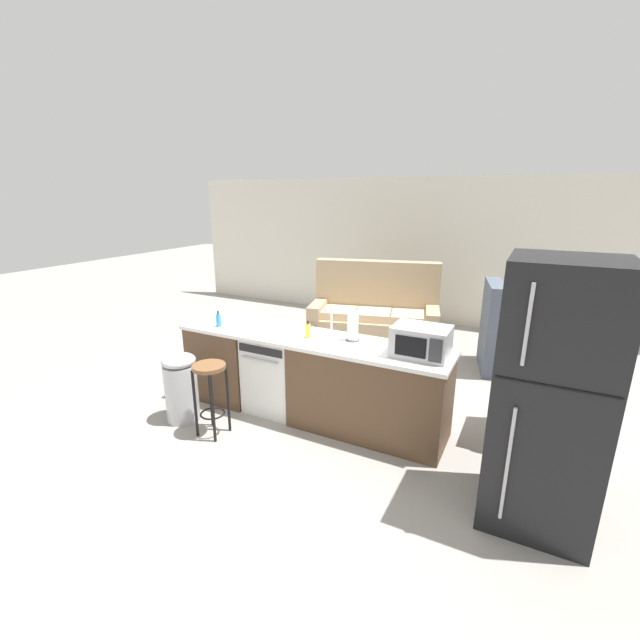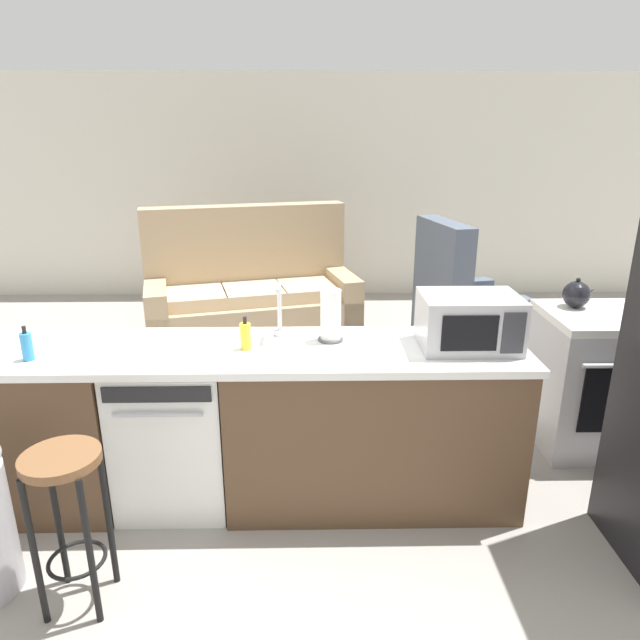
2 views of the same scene
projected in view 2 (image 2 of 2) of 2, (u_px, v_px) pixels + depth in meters
name	position (u px, v px, depth m)	size (l,w,h in m)	color
ground_plane	(226.00, 495.00, 3.26)	(24.00, 24.00, 0.00)	gray
wall_back	(294.00, 189.00, 6.82)	(10.00, 0.06, 2.60)	silver
kitchen_counter	(266.00, 429.00, 3.13)	(2.94, 0.66, 0.90)	brown
dishwasher	(176.00, 430.00, 3.12)	(0.58, 0.61, 0.84)	white
stove_range	(599.00, 379.00, 3.67)	(0.76, 0.68, 0.90)	#B7B7BC
microwave	(469.00, 321.00, 2.94)	(0.50, 0.37, 0.28)	#B7B7BC
sink_faucet	(279.00, 313.00, 3.10)	(0.07, 0.18, 0.30)	silver
paper_towel_roll	(331.00, 316.00, 3.04)	(0.14, 0.14, 0.28)	#4C4C51
soap_bottle	(245.00, 336.00, 2.93)	(0.06, 0.06, 0.18)	yellow
dish_soap_bottle	(27.00, 346.00, 2.80)	(0.06, 0.06, 0.18)	#338CCC
kettle	(577.00, 294.00, 3.62)	(0.21, 0.17, 0.19)	black
bar_stool	(67.00, 498.00, 2.36)	(0.32, 0.32, 0.74)	brown
couch	(251.00, 297.00, 5.67)	(2.16, 1.36, 1.27)	tan
armchair	(459.00, 311.00, 5.38)	(0.96, 1.00, 1.20)	#515B6B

